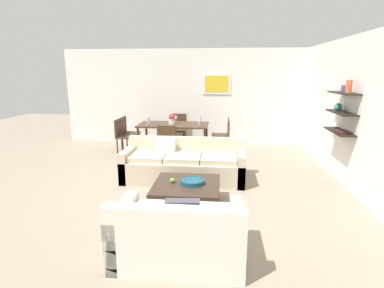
{
  "coord_description": "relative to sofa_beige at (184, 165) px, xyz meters",
  "views": [
    {
      "loc": [
        0.73,
        -5.33,
        2.07
      ],
      "look_at": [
        0.17,
        0.2,
        0.75
      ],
      "focal_mm": 28.6,
      "sensor_mm": 36.0,
      "label": 1
    }
  ],
  "objects": [
    {
      "name": "wine_glass_right_near",
      "position": [
        0.15,
        1.93,
        0.56
      ],
      "size": [
        0.07,
        0.07,
        0.15
      ],
      "color": "silver",
      "rests_on": "dining_table"
    },
    {
      "name": "apple_on_coffee_table",
      "position": [
        -0.02,
        -1.22,
        0.13
      ],
      "size": [
        0.08,
        0.08,
        0.08
      ],
      "primitive_type": "sphere",
      "color": "#669E2D",
      "rests_on": "coffee_table"
    },
    {
      "name": "wine_glass_head",
      "position": [
        -0.52,
        2.46,
        0.56
      ],
      "size": [
        0.07,
        0.07,
        0.15
      ],
      "color": "silver",
      "rests_on": "dining_table"
    },
    {
      "name": "dining_chair_right_far",
      "position": [
        0.78,
        2.26,
        0.21
      ],
      "size": [
        0.44,
        0.44,
        0.88
      ],
      "color": "#422D1E",
      "rests_on": "ground"
    },
    {
      "name": "dining_chair_left_far",
      "position": [
        -1.82,
        2.26,
        0.21
      ],
      "size": [
        0.44,
        0.44,
        0.88
      ],
      "color": "#422D1E",
      "rests_on": "ground"
    },
    {
      "name": "right_wall_shelf_unit",
      "position": [
        3.03,
        0.26,
        1.06
      ],
      "size": [
        0.34,
        8.2,
        2.7
      ],
      "color": "silver",
      "rests_on": "ground"
    },
    {
      "name": "dining_chair_head",
      "position": [
        -0.52,
        2.93,
        0.21
      ],
      "size": [
        0.44,
        0.44,
        0.88
      ],
      "color": "#422D1E",
      "rests_on": "ground"
    },
    {
      "name": "dining_chair_left_near",
      "position": [
        -1.82,
        1.84,
        0.21
      ],
      "size": [
        0.44,
        0.44,
        0.88
      ],
      "color": "#422D1E",
      "rests_on": "ground"
    },
    {
      "name": "dining_table",
      "position": [
        -0.52,
        2.05,
        0.39
      ],
      "size": [
        1.79,
        0.95,
        0.75
      ],
      "color": "#422D1E",
      "rests_on": "ground"
    },
    {
      "name": "centerpiece_vase",
      "position": [
        -0.56,
        1.99,
        0.6
      ],
      "size": [
        0.16,
        0.16,
        0.27
      ],
      "color": "silver",
      "rests_on": "dining_table"
    },
    {
      "name": "wine_glass_right_far",
      "position": [
        0.15,
        2.17,
        0.58
      ],
      "size": [
        0.07,
        0.07,
        0.18
      ],
      "color": "silver",
      "rests_on": "dining_table"
    },
    {
      "name": "dining_chair_foot",
      "position": [
        -0.52,
        1.17,
        0.21
      ],
      "size": [
        0.44,
        0.44,
        0.88
      ],
      "color": "#422D1E",
      "rests_on": "ground"
    },
    {
      "name": "wine_glass_foot",
      "position": [
        -0.52,
        1.64,
        0.59
      ],
      "size": [
        0.08,
        0.08,
        0.17
      ],
      "color": "silver",
      "rests_on": "dining_table"
    },
    {
      "name": "back_wall_unit",
      "position": [
        0.31,
        3.19,
        1.06
      ],
      "size": [
        8.4,
        0.09,
        2.7
      ],
      "color": "silver",
      "rests_on": "ground"
    },
    {
      "name": "wine_glass_left_far",
      "position": [
        -1.19,
        2.17,
        0.56
      ],
      "size": [
        0.06,
        0.06,
        0.15
      ],
      "color": "silver",
      "rests_on": "dining_table"
    },
    {
      "name": "ground_plane",
      "position": [
        0.01,
        -0.34,
        -0.29
      ],
      "size": [
        18.0,
        18.0,
        0.0
      ],
      "primitive_type": "plane",
      "color": "gray"
    },
    {
      "name": "loveseat_white",
      "position": [
        0.28,
        -2.61,
        0.0
      ],
      "size": [
        1.44,
        0.9,
        0.78
      ],
      "color": "silver",
      "rests_on": "ground"
    },
    {
      "name": "wine_glass_left_near",
      "position": [
        -1.19,
        1.93,
        0.57
      ],
      "size": [
        0.08,
        0.08,
        0.17
      ],
      "color": "silver",
      "rests_on": "dining_table"
    },
    {
      "name": "coffee_table",
      "position": [
        0.21,
        -1.24,
        -0.1
      ],
      "size": [
        1.02,
        1.01,
        0.38
      ],
      "color": "#38281E",
      "rests_on": "ground"
    },
    {
      "name": "decorative_bowl",
      "position": [
        0.29,
        -1.22,
        0.13
      ],
      "size": [
        0.38,
        0.38,
        0.07
      ],
      "color": "navy",
      "rests_on": "coffee_table"
    },
    {
      "name": "sofa_beige",
      "position": [
        0.0,
        0.0,
        0.0
      ],
      "size": [
        2.33,
        0.9,
        0.78
      ],
      "color": "beige",
      "rests_on": "ground"
    },
    {
      "name": "dining_chair_right_near",
      "position": [
        0.78,
        1.84,
        0.21
      ],
      "size": [
        0.44,
        0.44,
        0.88
      ],
      "color": "#422D1E",
      "rests_on": "ground"
    }
  ]
}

